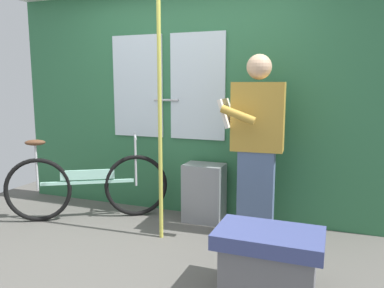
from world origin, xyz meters
TOP-DOWN VIEW (x-y plane):
  - ground_plane at (0.00, 0.00)m, footprint 5.07×3.96m
  - train_door_wall at (-0.01, 1.17)m, footprint 4.07×0.28m
  - bicycle_near_door at (-0.88, 0.59)m, footprint 1.45×0.89m
  - passenger_reading_newspaper at (0.86, 0.73)m, footprint 0.58×0.50m
  - trash_bin_by_wall at (0.29, 0.96)m, footprint 0.40×0.28m
  - handrail_pole at (0.06, 0.41)m, footprint 0.04×0.04m
  - bench_seat_corner at (1.14, -0.22)m, footprint 0.70×0.44m

SIDE VIEW (x-z plane):
  - ground_plane at x=0.00m, z-range -0.04..0.00m
  - bench_seat_corner at x=1.14m, z-range 0.02..0.47m
  - trash_bin_by_wall at x=0.29m, z-range 0.00..0.60m
  - bicycle_near_door at x=-0.88m, z-range -0.08..0.80m
  - passenger_reading_newspaper at x=0.86m, z-range 0.05..1.71m
  - handrail_pole at x=0.06m, z-range 0.00..2.37m
  - train_door_wall at x=-0.01m, z-range 0.05..2.46m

